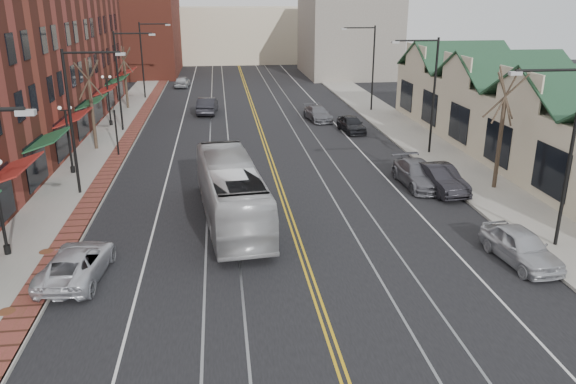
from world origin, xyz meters
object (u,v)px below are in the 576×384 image
object	(u,v)px
parked_suv	(77,263)
parked_car_b	(440,179)
transit_bus	(231,192)
parked_car_a	(521,246)
parked_car_c	(418,174)
parked_car_d	(351,124)

from	to	relation	value
parked_suv	parked_car_b	xyz separation A→B (m)	(18.46, 8.50, 0.11)
transit_bus	parked_car_a	bearing A→B (deg)	146.84
parked_car_a	parked_car_c	bearing A→B (deg)	89.02
parked_car_c	parked_car_d	world-z (taller)	parked_car_c
parked_car_b	parked_car_c	size ratio (longest dim) A/B	0.93
parked_car_d	transit_bus	bearing A→B (deg)	-124.85
transit_bus	parked_suv	bearing A→B (deg)	34.94
parked_car_a	parked_car_d	size ratio (longest dim) A/B	1.07
parked_suv	parked_car_b	bearing A→B (deg)	-150.15
parked_car_a	parked_car_c	xyz separation A→B (m)	(-0.86, 10.42, -0.01)
parked_car_b	transit_bus	bearing A→B (deg)	-171.83
parked_car_a	parked_car_d	world-z (taller)	parked_car_a
parked_suv	parked_car_d	distance (m)	29.17
parked_car_c	parked_car_d	size ratio (longest dim) A/B	1.24
transit_bus	parked_car_b	xyz separation A→B (m)	(12.11, 3.04, -0.77)
parked_suv	parked_car_a	world-z (taller)	parked_car_a
parked_suv	parked_car_a	size ratio (longest dim) A/B	1.10
transit_bus	parked_car_d	world-z (taller)	transit_bus
parked_car_a	parked_car_d	bearing A→B (deg)	88.05
parked_car_a	parked_car_b	size ratio (longest dim) A/B	0.93
parked_car_b	parked_car_d	world-z (taller)	parked_car_b
transit_bus	parked_car_d	distance (m)	21.17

